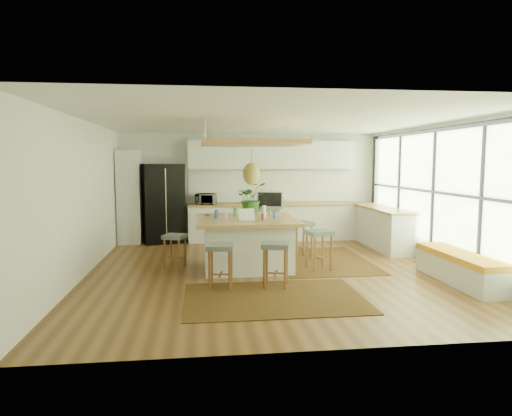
{
  "coord_description": "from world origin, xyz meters",
  "views": [
    {
      "loc": [
        -1.24,
        -7.91,
        1.98
      ],
      "look_at": [
        -0.2,
        0.5,
        1.1
      ],
      "focal_mm": 31.45,
      "sensor_mm": 36.0,
      "label": 1
    }
  ],
  "objects": [
    {
      "name": "right_counter_base",
      "position": [
        2.93,
        2.0,
        0.44
      ],
      "size": [
        0.6,
        2.5,
        0.88
      ],
      "primitive_type": "cube",
      "color": "silver",
      "rests_on": "floor"
    },
    {
      "name": "back_counter_top",
      "position": [
        0.55,
        3.18,
        0.9
      ],
      "size": [
        4.24,
        0.64,
        0.05
      ],
      "primitive_type": "cube",
      "color": "olive",
      "rests_on": "back_counter_base"
    },
    {
      "name": "stool_right_back",
      "position": [
        0.76,
        0.92,
        0.35
      ],
      "size": [
        0.56,
        0.56,
        0.77
      ],
      "primitive_type": null,
      "rotation": [
        0.0,
        0.0,
        1.84
      ],
      "color": "#4E5656",
      "rests_on": "floor"
    },
    {
      "name": "stool_left_side",
      "position": [
        -1.73,
        0.43,
        0.35
      ],
      "size": [
        0.48,
        0.48,
        0.63
      ],
      "primitive_type": null,
      "rotation": [
        0.0,
        0.0,
        -1.93
      ],
      "color": "#4E5656",
      "rests_on": "floor"
    },
    {
      "name": "wall_right",
      "position": [
        3.25,
        0.0,
        1.35
      ],
      "size": [
        0.0,
        7.0,
        7.0
      ],
      "primitive_type": "plane",
      "rotation": [
        1.57,
        0.0,
        -1.57
      ],
      "color": "silver",
      "rests_on": "ground"
    },
    {
      "name": "island",
      "position": [
        -0.4,
        0.34,
        0.47
      ],
      "size": [
        1.85,
        1.85,
        0.93
      ],
      "primitive_type": null,
      "color": "olive",
      "rests_on": "floor"
    },
    {
      "name": "window_wall",
      "position": [
        3.22,
        0.0,
        1.4
      ],
      "size": [
        0.1,
        6.2,
        2.6
      ],
      "primitive_type": null,
      "color": "black",
      "rests_on": "wall_right"
    },
    {
      "name": "monitor",
      "position": [
        0.11,
        0.8,
        1.19
      ],
      "size": [
        0.53,
        0.29,
        0.47
      ],
      "primitive_type": null,
      "rotation": [
        0.0,
        0.0,
        -0.23
      ],
      "color": "#A5A5AA",
      "rests_on": "island"
    },
    {
      "name": "upper_cabinets",
      "position": [
        0.55,
        3.32,
        2.15
      ],
      "size": [
        4.2,
        0.34,
        0.7
      ],
      "primitive_type": "cube",
      "color": "silver",
      "rests_on": "wall_back"
    },
    {
      "name": "stool_near_right",
      "position": [
        -0.08,
        -1.06,
        0.35
      ],
      "size": [
        0.52,
        0.52,
        0.71
      ],
      "primitive_type": null,
      "rotation": [
        0.0,
        0.0,
        -0.27
      ],
      "color": "#4E5656",
      "rests_on": "floor"
    },
    {
      "name": "island_bottle_2",
      "position": [
        -0.15,
        0.04,
        1.03
      ],
      "size": [
        0.07,
        0.07,
        0.19
      ],
      "primitive_type": "cylinder",
      "color": "#A53740",
      "rests_on": "island"
    },
    {
      "name": "island_plant",
      "position": [
        -0.24,
        0.86,
        1.18
      ],
      "size": [
        0.64,
        0.7,
        0.51
      ],
      "primitive_type": "imported",
      "rotation": [
        0.0,
        0.0,
        0.09
      ],
      "color": "#1E4C19",
      "rests_on": "island"
    },
    {
      "name": "ceiling",
      "position": [
        0.0,
        0.0,
        2.7
      ],
      "size": [
        7.0,
        7.0,
        0.0
      ],
      "primitive_type": "plane",
      "rotation": [
        3.14,
        0.0,
        0.0
      ],
      "color": "white",
      "rests_on": "ground"
    },
    {
      "name": "back_counter_base",
      "position": [
        0.55,
        3.18,
        0.44
      ],
      "size": [
        4.2,
        0.6,
        0.88
      ],
      "primitive_type": "cube",
      "color": "silver",
      "rests_on": "floor"
    },
    {
      "name": "fridge",
      "position": [
        -2.17,
        3.2,
        0.93
      ],
      "size": [
        1.13,
        0.99,
        1.92
      ],
      "primitive_type": null,
      "rotation": [
        0.0,
        0.0,
        0.29
      ],
      "color": "black",
      "rests_on": "floor"
    },
    {
      "name": "floor",
      "position": [
        0.0,
        0.0,
        0.0
      ],
      "size": [
        7.0,
        7.0,
        0.0
      ],
      "primitive_type": "plane",
      "color": "#563418",
      "rests_on": "ground"
    },
    {
      "name": "island_bottle_0",
      "position": [
        -0.95,
        0.44,
        1.03
      ],
      "size": [
        0.07,
        0.07,
        0.19
      ],
      "primitive_type": "cylinder",
      "color": "blue",
      "rests_on": "island"
    },
    {
      "name": "range",
      "position": [
        0.3,
        3.18,
        0.5
      ],
      "size": [
        0.76,
        0.62,
        1.0
      ],
      "primitive_type": null,
      "color": "#A5A5AA",
      "rests_on": "floor"
    },
    {
      "name": "island_bowl",
      "position": [
        -1.09,
        0.84,
        0.96
      ],
      "size": [
        0.28,
        0.28,
        0.05
      ],
      "primitive_type": "imported",
      "rotation": [
        0.0,
        0.0,
        -0.35
      ],
      "color": "white",
      "rests_on": "island"
    },
    {
      "name": "window_bench",
      "position": [
        2.95,
        -1.2,
        0.25
      ],
      "size": [
        0.52,
        2.0,
        0.5
      ],
      "primitive_type": null,
      "color": "silver",
      "rests_on": "floor"
    },
    {
      "name": "stool_near_left",
      "position": [
        -0.95,
        -1.01,
        0.35
      ],
      "size": [
        0.47,
        0.47,
        0.7
      ],
      "primitive_type": null,
      "rotation": [
        0.0,
        0.0,
        -0.15
      ],
      "color": "#4E5656",
      "rests_on": "floor"
    },
    {
      "name": "island_bottle_5",
      "position": [
        0.1,
        0.24,
        1.03
      ],
      "size": [
        0.07,
        0.07,
        0.19
      ],
      "primitive_type": "cylinder",
      "color": "blue",
      "rests_on": "island"
    },
    {
      "name": "rug_right",
      "position": [
        1.14,
        0.68,
        0.01
      ],
      "size": [
        1.8,
        2.6,
        0.01
      ],
      "primitive_type": "cube",
      "color": "black",
      "rests_on": "floor"
    },
    {
      "name": "laptop",
      "position": [
        -0.4,
        -0.11,
        1.05
      ],
      "size": [
        0.39,
        0.4,
        0.23
      ],
      "primitive_type": null,
      "rotation": [
        0.0,
        0.0,
        0.29
      ],
      "color": "#A5A5AA",
      "rests_on": "island"
    },
    {
      "name": "ceiling_panel",
      "position": [
        -0.3,
        0.4,
        2.05
      ],
      "size": [
        1.86,
        1.86,
        0.8
      ],
      "primitive_type": null,
      "color": "olive",
      "rests_on": "ceiling"
    },
    {
      "name": "microwave",
      "position": [
        -1.12,
        3.19,
        1.09
      ],
      "size": [
        0.53,
        0.36,
        0.33
      ],
      "primitive_type": "imported",
      "rotation": [
        0.0,
        0.0,
        -0.2
      ],
      "color": "#A5A5AA",
      "rests_on": "back_counter_top"
    },
    {
      "name": "wall_left",
      "position": [
        -3.25,
        0.0,
        1.35
      ],
      "size": [
        0.0,
        7.0,
        7.0
      ],
      "primitive_type": "plane",
      "rotation": [
        1.57,
        0.0,
        1.57
      ],
      "color": "silver",
      "rests_on": "ground"
    },
    {
      "name": "island_bottle_3",
      "position": [
        -0.05,
        0.39,
        1.03
      ],
      "size": [
        0.07,
        0.07,
        0.19
      ],
      "primitive_type": "cylinder",
      "color": "white",
      "rests_on": "island"
    },
    {
      "name": "wall_front",
      "position": [
        0.0,
        -3.5,
        1.35
      ],
      "size": [
        6.5,
        0.0,
        6.5
      ],
      "primitive_type": "plane",
      "rotation": [
        -1.57,
        0.0,
        0.0
      ],
      "color": "silver",
      "rests_on": "ground"
    },
    {
      "name": "wall_back",
      "position": [
        0.0,
        3.5,
        1.35
      ],
      "size": [
        6.5,
        0.0,
        6.5
      ],
      "primitive_type": "plane",
      "rotation": [
        1.57,
        0.0,
        0.0
      ],
      "color": "silver",
      "rests_on": "ground"
    },
    {
      "name": "rug_near",
      "position": [
        -0.2,
        -1.64,
        0.01
      ],
      "size": [
        2.6,
        1.8,
        0.01
      ],
      "primitive_type": "cube",
      "color": "black",
      "rests_on": "floor"
    },
    {
      "name": "pantry",
      "position": [
        -2.95,
        3.18,
        1.12
      ],
      "size": [
        0.55,
        0.6,
        2.25
      ],
      "primitive_type": "cube",
      "color": "silver",
      "rests_on": "floor"
    },
    {
      "name": "stool_right_front",
      "position": [
        0.89,
        -0.04,
        0.35
      ],
      "size": [
        0.51,
        0.51,
        0.73
      ],
      "primitive_type": null,
      "rotation": [
        0.0,
        0.0,
        1.78
      ],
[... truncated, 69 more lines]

